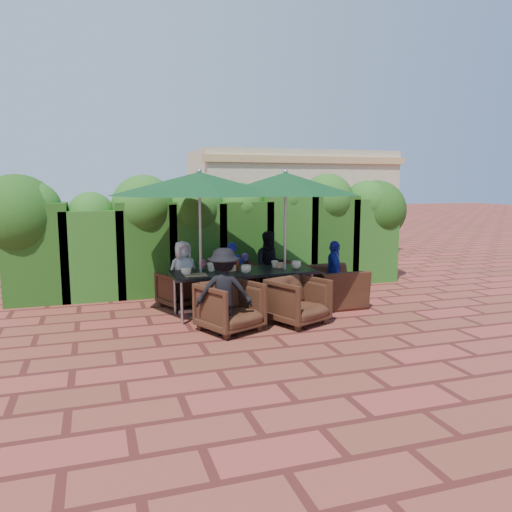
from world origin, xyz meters
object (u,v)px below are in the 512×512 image
object	(u,v)px
chair_near_left	(230,304)
umbrella_left	(199,184)
chair_far_left	(180,287)
chair_far_right	(272,278)
dining_table	(243,275)
chair_far_mid	(233,280)
chair_end_right	(334,280)
umbrella_right	(285,184)
chair_near_right	(298,299)

from	to	relation	value
chair_near_left	umbrella_left	bearing A→B (deg)	79.33
umbrella_left	chair_far_left	size ratio (longest dim) A/B	4.16
chair_far_left	chair_far_right	bearing A→B (deg)	156.97
dining_table	chair_far_mid	size ratio (longest dim) A/B	2.87
chair_far_mid	chair_near_left	distance (m)	1.90
umbrella_left	chair_far_right	bearing A→B (deg)	26.70
chair_far_right	chair_end_right	bearing A→B (deg)	116.72
chair_near_left	chair_end_right	world-z (taller)	chair_end_right
chair_far_right	chair_near_left	size ratio (longest dim) A/B	1.00
umbrella_left	chair_end_right	bearing A→B (deg)	0.22
umbrella_right	chair_far_left	size ratio (longest dim) A/B	3.66
dining_table	chair_end_right	xyz separation A→B (m)	(1.76, 0.08, -0.21)
chair_far_right	chair_end_right	size ratio (longest dim) A/B	0.78
chair_far_left	chair_far_right	distance (m)	1.78
chair_far_mid	chair_far_right	xyz separation A→B (m)	(0.78, -0.06, -0.00)
dining_table	umbrella_left	size ratio (longest dim) A/B	0.83
umbrella_right	chair_end_right	size ratio (longest dim) A/B	2.43
chair_far_mid	chair_far_right	size ratio (longest dim) A/B	1.01
umbrella_right	chair_far_left	distance (m)	2.67
chair_far_left	chair_far_mid	world-z (taller)	chair_far_mid
chair_far_left	chair_near_right	distance (m)	2.35
chair_far_left	chair_near_right	world-z (taller)	chair_near_right
dining_table	chair_far_right	distance (m)	1.23
dining_table	chair_far_left	bearing A→B (deg)	137.23
chair_near_right	chair_end_right	size ratio (longest dim) A/B	0.76
chair_far_left	umbrella_left	bearing A→B (deg)	82.95
umbrella_right	chair_end_right	distance (m)	2.03
chair_end_right	chair_far_left	bearing A→B (deg)	73.99
umbrella_right	chair_near_left	size ratio (longest dim) A/B	3.10
chair_far_mid	chair_end_right	size ratio (longest dim) A/B	0.79
chair_near_left	chair_near_right	bearing A→B (deg)	-21.28
chair_far_left	chair_near_right	xyz separation A→B (m)	(1.59, -1.72, 0.05)
umbrella_left	chair_far_right	size ratio (longest dim) A/B	3.52
chair_far_right	chair_near_left	distance (m)	2.20
chair_end_right	chair_far_right	bearing A→B (deg)	50.30
chair_far_mid	chair_far_right	bearing A→B (deg)	176.71
dining_table	chair_near_right	size ratio (longest dim) A/B	2.98
chair_far_left	chair_far_mid	distance (m)	1.00
dining_table	chair_far_mid	bearing A→B (deg)	86.18
chair_far_right	chair_near_left	bearing A→B (deg)	29.94
chair_far_right	chair_end_right	distance (m)	1.21
chair_near_left	chair_far_left	bearing A→B (deg)	80.26
chair_far_left	chair_near_left	size ratio (longest dim) A/B	0.85
chair_far_right	chair_far_left	bearing A→B (deg)	-23.77
umbrella_left	chair_end_right	world-z (taller)	umbrella_left
chair_far_right	chair_near_right	size ratio (longest dim) A/B	1.03
chair_far_left	umbrella_right	bearing A→B (deg)	128.05
dining_table	chair_end_right	distance (m)	1.78
umbrella_right	chair_end_right	xyz separation A→B (m)	(1.03, 0.15, -1.75)
dining_table	umbrella_left	world-z (taller)	umbrella_left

